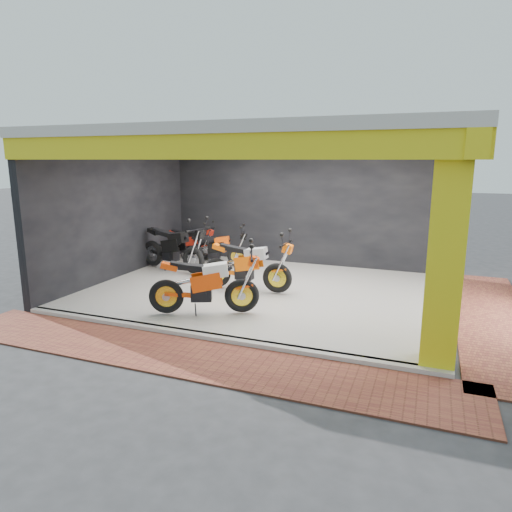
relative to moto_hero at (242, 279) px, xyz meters
The scene contains 16 objects.
ground 0.84m from the moto_hero, 122.70° to the right, with size 80.00×80.00×0.00m, color #2D2D30.
showroom_floor 1.94m from the moto_hero, 94.48° to the left, with size 8.00×6.00×0.10m, color silver.
showroom_ceiling 3.32m from the moto_hero, 94.48° to the left, with size 8.40×6.40×0.20m, color beige.
back_wall 4.98m from the moto_hero, 91.64° to the left, with size 8.20×0.20×3.50m, color black.
left_wall 4.70m from the moto_hero, 157.20° to the left, with size 0.20×6.20×3.50m, color black.
corner_column 3.86m from the moto_hero, 15.00° to the right, with size 0.50×0.50×3.50m, color yellow.
header_beam_front 2.78m from the moto_hero, 96.54° to the right, with size 8.40×0.30×0.40m, color yellow.
header_beam_right 4.93m from the moto_hero, 24.79° to the left, with size 0.30×6.40×0.40m, color yellow.
floor_kerb 1.45m from the moto_hero, 96.44° to the right, with size 8.00×0.20×0.10m, color silver.
paver_front 2.17m from the moto_hero, 93.96° to the right, with size 9.00×1.40×0.03m, color brown.
paver_right 5.05m from the moto_hero, 20.93° to the left, with size 1.40×7.00×0.03m, color brown.
moto_hero is the anchor object (origin of this frame).
moto_row_a 1.55m from the moto_hero, 81.86° to the left, with size 2.31×0.86×1.41m, color #F3610A, non-canonical shape.
moto_row_b 3.39m from the moto_hero, 135.10° to the left, with size 2.43×0.90×1.49m, color black, non-canonical shape.
moto_row_c 4.05m from the moto_hero, 114.92° to the left, with size 1.90×0.70×1.16m, color black, non-canonical shape.
moto_row_d 5.02m from the moto_hero, 125.82° to the left, with size 1.88×0.70×1.15m, color #AC2012, non-canonical shape.
Camera 1 is at (3.53, -7.73, 3.11)m, focal length 32.00 mm.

